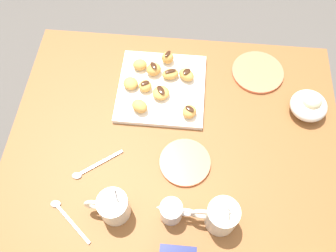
% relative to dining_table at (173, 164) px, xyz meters
% --- Properties ---
extents(ground_plane, '(8.00, 8.00, 0.00)m').
position_rel_dining_table_xyz_m(ground_plane, '(0.00, 0.00, -0.60)').
color(ground_plane, '#514C47').
extents(dining_table, '(1.02, 0.87, 0.73)m').
position_rel_dining_table_xyz_m(dining_table, '(0.00, 0.00, 0.00)').
color(dining_table, brown).
rests_on(dining_table, ground_plane).
extents(pastry_plate_square, '(0.28, 0.28, 0.02)m').
position_rel_dining_table_xyz_m(pastry_plate_square, '(0.06, -0.21, 0.14)').
color(pastry_plate_square, white).
rests_on(pastry_plate_square, dining_table).
extents(coffee_mug_cream_left, '(0.13, 0.08, 0.15)m').
position_rel_dining_table_xyz_m(coffee_mug_cream_left, '(-0.14, 0.21, 0.18)').
color(coffee_mug_cream_left, silver).
rests_on(coffee_mug_cream_left, dining_table).
extents(coffee_mug_cream_right, '(0.12, 0.08, 0.14)m').
position_rel_dining_table_xyz_m(coffee_mug_cream_right, '(0.15, 0.21, 0.18)').
color(coffee_mug_cream_right, silver).
rests_on(coffee_mug_cream_right, dining_table).
extents(cream_pitcher_white, '(0.10, 0.06, 0.07)m').
position_rel_dining_table_xyz_m(cream_pitcher_white, '(-0.01, 0.20, 0.17)').
color(cream_pitcher_white, white).
rests_on(cream_pitcher_white, dining_table).
extents(ice_cream_bowl, '(0.11, 0.11, 0.09)m').
position_rel_dining_table_xyz_m(ice_cream_bowl, '(-0.41, -0.17, 0.16)').
color(ice_cream_bowl, white).
rests_on(ice_cream_bowl, dining_table).
extents(saucer_coral_left, '(0.15, 0.15, 0.01)m').
position_rel_dining_table_xyz_m(saucer_coral_left, '(-0.04, 0.05, 0.13)').
color(saucer_coral_left, '#E5704C').
rests_on(saucer_coral_left, dining_table).
extents(saucer_coral_right, '(0.17, 0.17, 0.01)m').
position_rel_dining_table_xyz_m(saucer_coral_right, '(-0.26, -0.31, 0.13)').
color(saucer_coral_right, '#E5704C').
rests_on(saucer_coral_right, dining_table).
extents(loose_spoon_near_saucer, '(0.13, 0.11, 0.01)m').
position_rel_dining_table_xyz_m(loose_spoon_near_saucer, '(0.28, 0.23, 0.13)').
color(loose_spoon_near_saucer, silver).
rests_on(loose_spoon_near_saucer, dining_table).
extents(loose_spoon_by_plate, '(0.14, 0.10, 0.01)m').
position_rel_dining_table_xyz_m(loose_spoon_by_plate, '(0.23, 0.09, 0.13)').
color(loose_spoon_by_plate, silver).
rests_on(loose_spoon_by_plate, dining_table).
extents(beignet_0, '(0.07, 0.07, 0.03)m').
position_rel_dining_table_xyz_m(beignet_0, '(0.16, -0.20, 0.16)').
color(beignet_0, '#D19347').
rests_on(beignet_0, pastry_plate_square).
extents(beignet_1, '(0.07, 0.07, 0.04)m').
position_rel_dining_table_xyz_m(beignet_1, '(0.09, -0.26, 0.16)').
color(beignet_1, '#D19347').
rests_on(beignet_1, pastry_plate_square).
extents(chocolate_drizzle_1, '(0.03, 0.04, 0.00)m').
position_rel_dining_table_xyz_m(chocolate_drizzle_1, '(0.09, -0.26, 0.18)').
color(chocolate_drizzle_1, '#381E11').
rests_on(chocolate_drizzle_1, beignet_1).
extents(beignet_2, '(0.07, 0.07, 0.03)m').
position_rel_dining_table_xyz_m(beignet_2, '(-0.02, -0.25, 0.16)').
color(beignet_2, '#D19347').
rests_on(beignet_2, pastry_plate_square).
extents(chocolate_drizzle_2, '(0.03, 0.03, 0.00)m').
position_rel_dining_table_xyz_m(chocolate_drizzle_2, '(-0.02, -0.25, 0.18)').
color(chocolate_drizzle_2, '#381E11').
rests_on(chocolate_drizzle_2, beignet_2).
extents(beignet_3, '(0.04, 0.04, 0.04)m').
position_rel_dining_table_xyz_m(beignet_3, '(0.05, -0.31, 0.16)').
color(beignet_3, '#D19347').
rests_on(beignet_3, pastry_plate_square).
extents(chocolate_drizzle_3, '(0.03, 0.03, 0.00)m').
position_rel_dining_table_xyz_m(chocolate_drizzle_3, '(0.05, -0.31, 0.18)').
color(chocolate_drizzle_3, '#381E11').
rests_on(chocolate_drizzle_3, beignet_3).
extents(beignet_4, '(0.05, 0.05, 0.03)m').
position_rel_dining_table_xyz_m(beignet_4, '(0.11, -0.20, 0.16)').
color(beignet_4, '#D19347').
rests_on(beignet_4, pastry_plate_square).
extents(chocolate_drizzle_4, '(0.03, 0.03, 0.00)m').
position_rel_dining_table_xyz_m(chocolate_drizzle_4, '(0.11, -0.20, 0.18)').
color(chocolate_drizzle_4, '#381E11').
rests_on(chocolate_drizzle_4, beignet_4).
extents(beignet_5, '(0.05, 0.06, 0.03)m').
position_rel_dining_table_xyz_m(beignet_5, '(-0.04, -0.11, 0.16)').
color(beignet_5, '#D19347').
rests_on(beignet_5, pastry_plate_square).
extents(chocolate_drizzle_5, '(0.03, 0.03, 0.00)m').
position_rel_dining_table_xyz_m(chocolate_drizzle_5, '(-0.04, -0.11, 0.18)').
color(chocolate_drizzle_5, '#381E11').
rests_on(chocolate_drizzle_5, beignet_5).
extents(beignet_6, '(0.08, 0.08, 0.03)m').
position_rel_dining_table_xyz_m(beignet_6, '(0.06, -0.17, 0.16)').
color(beignet_6, '#D19347').
rests_on(beignet_6, pastry_plate_square).
extents(chocolate_drizzle_6, '(0.04, 0.04, 0.00)m').
position_rel_dining_table_xyz_m(chocolate_drizzle_6, '(0.06, -0.17, 0.18)').
color(chocolate_drizzle_6, '#381E11').
rests_on(chocolate_drizzle_6, beignet_6).
extents(beignet_7, '(0.06, 0.05, 0.03)m').
position_rel_dining_table_xyz_m(beignet_7, '(0.03, -0.25, 0.16)').
color(beignet_7, '#D19347').
rests_on(beignet_7, pastry_plate_square).
extents(chocolate_drizzle_7, '(0.04, 0.03, 0.00)m').
position_rel_dining_table_xyz_m(chocolate_drizzle_7, '(0.03, -0.25, 0.17)').
color(chocolate_drizzle_7, '#381E11').
rests_on(chocolate_drizzle_7, beignet_7).
extents(beignet_8, '(0.05, 0.04, 0.03)m').
position_rel_dining_table_xyz_m(beignet_8, '(0.14, -0.28, 0.16)').
color(beignet_8, '#D19347').
rests_on(beignet_8, pastry_plate_square).
extents(beignet_9, '(0.07, 0.06, 0.04)m').
position_rel_dining_table_xyz_m(beignet_9, '(0.12, -0.12, 0.16)').
color(beignet_9, '#D19347').
rests_on(beignet_9, pastry_plate_square).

